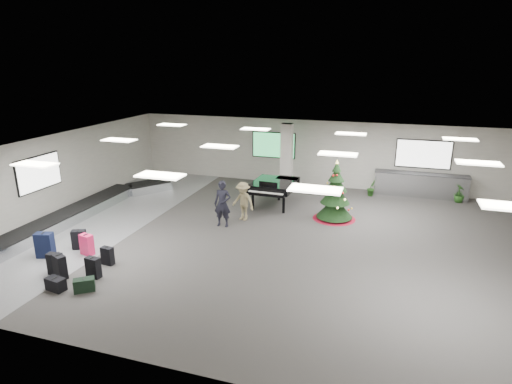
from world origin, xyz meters
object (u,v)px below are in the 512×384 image
(potted_plant_right, at_px, (459,194))
(service_counter, at_px, (420,185))
(potted_plant_left, at_px, (371,188))
(christmas_tree, at_px, (335,199))
(grand_piano, at_px, (273,186))
(pink_suitcase, at_px, (87,245))
(traveler_a, at_px, (223,204))
(baggage_carousel, at_px, (85,210))
(traveler_b, at_px, (243,201))

(potted_plant_right, bearing_deg, service_counter, 166.83)
(potted_plant_left, bearing_deg, potted_plant_right, 3.30)
(christmas_tree, relative_size, grand_piano, 1.06)
(potted_plant_left, distance_m, potted_plant_right, 3.72)
(grand_piano, height_order, potted_plant_left, grand_piano)
(pink_suitcase, height_order, potted_plant_left, potted_plant_left)
(service_counter, xyz_separation_m, potted_plant_right, (1.60, -0.38, -0.17))
(pink_suitcase, distance_m, potted_plant_right, 15.20)
(potted_plant_left, height_order, potted_plant_right, potted_plant_right)
(traveler_a, distance_m, potted_plant_left, 7.50)
(service_counter, xyz_separation_m, potted_plant_left, (-2.11, -0.59, -0.17))
(christmas_tree, bearing_deg, baggage_carousel, -164.37)
(traveler_a, bearing_deg, christmas_tree, 24.83)
(traveler_a, height_order, potted_plant_right, traveler_a)
(baggage_carousel, bearing_deg, traveler_a, 6.33)
(potted_plant_right, bearing_deg, traveler_a, -146.87)
(baggage_carousel, xyz_separation_m, grand_piano, (6.84, 3.41, 0.68))
(christmas_tree, xyz_separation_m, potted_plant_right, (4.91, 3.69, -0.44))
(service_counter, relative_size, potted_plant_left, 5.44)
(christmas_tree, distance_m, grand_piano, 2.79)
(service_counter, bearing_deg, potted_plant_left, -164.40)
(pink_suitcase, xyz_separation_m, traveler_a, (3.21, 3.61, 0.53))
(service_counter, xyz_separation_m, christmas_tree, (-3.31, -4.07, 0.27))
(grand_piano, relative_size, traveler_a, 1.29)
(christmas_tree, height_order, potted_plant_left, christmas_tree)
(traveler_b, relative_size, potted_plant_left, 2.03)
(baggage_carousel, bearing_deg, christmas_tree, 15.63)
(service_counter, height_order, grand_piano, grand_piano)
(pink_suitcase, xyz_separation_m, potted_plant_right, (11.99, 9.34, 0.04))
(pink_suitcase, bearing_deg, potted_plant_right, 51.93)
(pink_suitcase, xyz_separation_m, christmas_tree, (7.07, 5.65, 0.48))
(service_counter, distance_m, pink_suitcase, 14.22)
(baggage_carousel, xyz_separation_m, potted_plant_right, (14.44, 6.36, 0.17))
(service_counter, bearing_deg, christmas_tree, -129.14)
(potted_plant_left, bearing_deg, service_counter, 15.60)
(christmas_tree, height_order, traveler_a, christmas_tree)
(service_counter, bearing_deg, baggage_carousel, -152.33)
(potted_plant_left, bearing_deg, grand_piano, -144.91)
(potted_plant_right, bearing_deg, baggage_carousel, -156.24)
(baggage_carousel, relative_size, potted_plant_right, 12.83)
(grand_piano, relative_size, potted_plant_right, 2.97)
(potted_plant_right, bearing_deg, potted_plant_left, -176.70)
(baggage_carousel, distance_m, potted_plant_right, 15.78)
(baggage_carousel, distance_m, potted_plant_left, 12.36)
(baggage_carousel, height_order, pink_suitcase, pink_suitcase)
(pink_suitcase, bearing_deg, baggage_carousel, 143.51)
(christmas_tree, bearing_deg, grand_piano, 164.43)
(baggage_carousel, xyz_separation_m, potted_plant_left, (10.73, 6.14, 0.16))
(grand_piano, xyz_separation_m, traveler_a, (-1.18, -2.79, -0.02))
(traveler_b, relative_size, potted_plant_right, 2.00)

